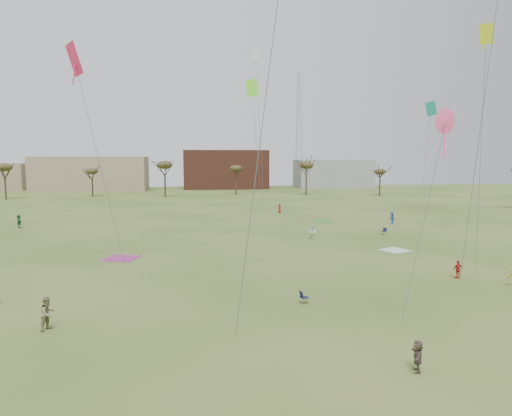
{
  "coord_description": "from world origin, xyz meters",
  "views": [
    {
      "loc": [
        -5.14,
        -25.13,
        9.66
      ],
      "look_at": [
        0.0,
        12.0,
        5.5
      ],
      "focal_mm": 31.85,
      "sensor_mm": 36.0,
      "label": 1
    }
  ],
  "objects": [
    {
      "name": "ground",
      "position": [
        0.0,
        0.0,
        0.0
      ],
      "size": [
        260.0,
        260.0,
        0.0
      ],
      "primitive_type": "plane",
      "color": "#38551A",
      "rests_on": "ground"
    },
    {
      "name": "spectator_fore_a",
      "position": [
        15.86,
        8.0,
        0.73
      ],
      "size": [
        0.9,
        0.47,
        1.47
      ],
      "primitive_type": "imported",
      "rotation": [
        0.0,
        0.0,
        3.27
      ],
      "color": "red",
      "rests_on": "ground"
    },
    {
      "name": "spectator_fore_b",
      "position": [
        -13.37,
        0.94,
        0.95
      ],
      "size": [
        1.1,
        1.16,
        1.9
      ],
      "primitive_type": "imported",
      "rotation": [
        0.0,
        0.0,
        1.02
      ],
      "color": "#867F55",
      "rests_on": "ground"
    },
    {
      "name": "spectator_fore_c",
      "position": [
        4.8,
        -6.67,
        0.73
      ],
      "size": [
        0.91,
        1.42,
        1.47
      ],
      "primitive_type": "imported",
      "rotation": [
        0.0,
        0.0,
        4.33
      ],
      "color": "brown",
      "rests_on": "ground"
    },
    {
      "name": "spectator_mid_e",
      "position": [
        8.78,
        26.56,
        0.92
      ],
      "size": [
        1.11,
        1.02,
        1.83
      ],
      "primitive_type": "imported",
      "rotation": [
        0.0,
        0.0,
        5.81
      ],
      "color": "white",
      "rests_on": "ground"
    },
    {
      "name": "flyer_far_a",
      "position": [
        -29.08,
        40.82,
        0.91
      ],
      "size": [
        1.16,
        1.77,
        1.82
      ],
      "primitive_type": "imported",
      "rotation": [
        0.0,
        0.0,
        1.97
      ],
      "color": "#206233",
      "rests_on": "ground"
    },
    {
      "name": "flyer_far_b",
      "position": [
        9.88,
        53.05,
        0.8
      ],
      "size": [
        0.78,
        0.92,
        1.59
      ],
      "primitive_type": "imported",
      "rotation": [
        0.0,
        0.0,
        1.15
      ],
      "color": "#A51C26",
      "rests_on": "ground"
    },
    {
      "name": "flyer_far_c",
      "position": [
        23.59,
        37.26,
        0.9
      ],
      "size": [
        0.85,
        1.25,
        1.8
      ],
      "primitive_type": "imported",
      "rotation": [
        0.0,
        0.0,
        4.88
      ],
      "color": "navy",
      "rests_on": "ground"
    },
    {
      "name": "blanket_cream",
      "position": [
        15.72,
        19.18,
        0.0
      ],
      "size": [
        3.37,
        3.37,
        0.03
      ],
      "primitive_type": "cube",
      "rotation": [
        0.0,
        0.0,
        2.06
      ],
      "color": "silver",
      "rests_on": "ground"
    },
    {
      "name": "blanket_plum",
      "position": [
        -12.13,
        19.13,
        0.0
      ],
      "size": [
        3.71,
        3.71,
        0.03
      ],
      "primitive_type": "cube",
      "rotation": [
        0.0,
        0.0,
        2.85
      ],
      "color": "#9E307C",
      "rests_on": "ground"
    },
    {
      "name": "blanket_olive",
      "position": [
        14.36,
        41.37,
        0.0
      ],
      "size": [
        3.04,
        3.04,
        0.03
      ],
      "primitive_type": "cube",
      "rotation": [
        0.0,
        0.0,
        1.47
      ],
      "color": "green",
      "rests_on": "ground"
    },
    {
      "name": "camp_chair_center",
      "position": [
        2.06,
        3.46,
        0.26
      ],
      "size": [
        0.63,
        0.59,
        0.87
      ],
      "rotation": [
        0.0,
        0.0,
        1.76
      ],
      "color": "#15193B",
      "rests_on": "ground"
    },
    {
      "name": "camp_chair_right",
      "position": [
        18.58,
        28.62,
        0.26
      ],
      "size": [
        0.73,
        0.71,
        0.87
      ],
      "rotation": [
        0.0,
        0.0,
        5.27
      ],
      "color": "#151439",
      "rests_on": "ground"
    },
    {
      "name": "kites_aloft",
      "position": [
        5.54,
        33.08,
        20.45
      ],
      "size": [
        61.74,
        55.63,
        26.28
      ],
      "color": "#DD1A47",
      "rests_on": "ground"
    },
    {
      "name": "tree_line",
      "position": [
        -2.85,
        79.12,
        7.09
      ],
      "size": [
        117.44,
        49.32,
        8.91
      ],
      "color": "#3A2B1E",
      "rests_on": "ground"
    },
    {
      "name": "building_tan",
      "position": [
        -35.0,
        115.0,
        5.0
      ],
      "size": [
        32.0,
        14.0,
        10.0
      ],
      "primitive_type": "cube",
      "color": "#937F60",
      "rests_on": "ground"
    },
    {
      "name": "building_brick",
      "position": [
        5.0,
        120.0,
        6.0
      ],
      "size": [
        26.0,
        16.0,
        12.0
      ],
      "primitive_type": "cube",
      "color": "brown",
      "rests_on": "ground"
    },
    {
      "name": "building_grey",
      "position": [
        40.0,
        118.0,
        4.5
      ],
      "size": [
        24.0,
        12.0,
        9.0
      ],
      "primitive_type": "cube",
      "color": "gray",
      "rests_on": "ground"
    },
    {
      "name": "radio_tower",
      "position": [
        30.0,
        125.0,
        19.21
      ],
      "size": [
        1.51,
        1.72,
        41.0
      ],
      "color": "#9EA3A8",
      "rests_on": "ground"
    }
  ]
}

